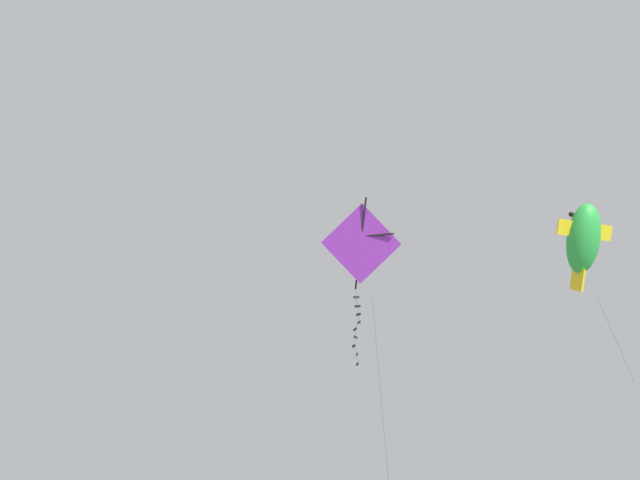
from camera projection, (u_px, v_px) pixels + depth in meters
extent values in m
cube|color=purple|center=(361.00, 243.00, 28.68)|extent=(1.16, 1.96, 2.13)
cylinder|color=black|center=(361.00, 243.00, 28.72)|extent=(0.85, 0.96, 2.32)
cylinder|color=black|center=(362.00, 236.00, 28.70)|extent=(0.71, 1.70, 0.05)
cylinder|color=#47474C|center=(356.00, 293.00, 28.76)|extent=(0.02, 0.01, 0.24)
cube|color=black|center=(356.00, 297.00, 28.72)|extent=(0.12, 0.15, 0.06)
cylinder|color=#47474C|center=(357.00, 302.00, 28.72)|extent=(0.03, 0.10, 0.24)
cube|color=black|center=(358.00, 306.00, 28.71)|extent=(0.08, 0.16, 0.06)
cylinder|color=#47474C|center=(358.00, 310.00, 28.68)|extent=(0.03, 0.03, 0.24)
cube|color=black|center=(358.00, 314.00, 28.64)|extent=(0.05, 0.17, 0.06)
cylinder|color=#47474C|center=(359.00, 318.00, 28.58)|extent=(0.04, 0.03, 0.24)
cube|color=black|center=(359.00, 322.00, 28.52)|extent=(0.10, 0.16, 0.06)
cylinder|color=#47474C|center=(357.00, 326.00, 28.43)|extent=(0.04, 0.16, 0.24)
cube|color=black|center=(355.00, 329.00, 28.34)|extent=(0.10, 0.16, 0.06)
cylinder|color=#47474C|center=(355.00, 333.00, 28.27)|extent=(0.05, 0.05, 0.24)
cube|color=black|center=(356.00, 337.00, 28.21)|extent=(0.17, 0.03, 0.06)
cylinder|color=#47474C|center=(355.00, 342.00, 28.19)|extent=(0.08, 0.02, 0.24)
cube|color=black|center=(354.00, 346.00, 28.18)|extent=(0.10, 0.16, 0.06)
cylinder|color=#47474C|center=(355.00, 350.00, 28.13)|extent=(0.08, 0.06, 0.24)
cube|color=black|center=(357.00, 354.00, 28.09)|extent=(0.14, 0.13, 0.06)
cylinder|color=#47474C|center=(357.00, 359.00, 28.12)|extent=(0.09, 0.14, 0.24)
cube|color=black|center=(357.00, 364.00, 28.15)|extent=(0.12, 0.14, 0.06)
cylinder|color=#47474C|center=(382.00, 410.00, 27.78)|extent=(0.92, 1.08, 6.71)
ellipsoid|color=green|center=(584.00, 238.00, 28.15)|extent=(1.65, 1.78, 2.08)
cube|color=yellow|center=(569.00, 228.00, 27.99)|extent=(0.68, 0.58, 0.41)
cube|color=yellow|center=(600.00, 232.00, 28.29)|extent=(0.68, 0.58, 0.41)
cube|color=yellow|center=(578.00, 280.00, 28.19)|extent=(0.52, 0.67, 0.79)
sphere|color=black|center=(571.00, 214.00, 28.40)|extent=(0.24, 0.25, 0.20)
sphere|color=black|center=(588.00, 217.00, 28.55)|extent=(0.24, 0.25, 0.20)
cylinder|color=#47474C|center=(615.00, 337.00, 27.79)|extent=(1.40, 1.24, 2.85)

